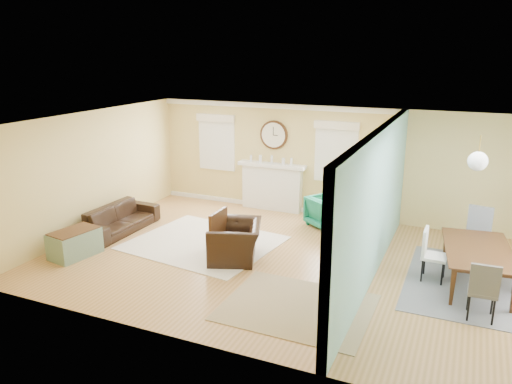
% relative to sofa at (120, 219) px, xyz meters
% --- Properties ---
extents(floor, '(9.00, 9.00, 0.00)m').
position_rel_sofa_xyz_m(floor, '(3.96, -0.11, -0.28)').
color(floor, '#A0703A').
rests_on(floor, ground).
extents(wall_back, '(9.00, 0.02, 2.60)m').
position_rel_sofa_xyz_m(wall_back, '(3.96, 2.89, 1.02)').
color(wall_back, '#D3B969').
rests_on(wall_back, ground).
extents(wall_front, '(9.00, 0.02, 2.60)m').
position_rel_sofa_xyz_m(wall_front, '(3.96, -3.11, 1.02)').
color(wall_front, '#D3B969').
rests_on(wall_front, ground).
extents(wall_left, '(0.02, 6.00, 2.60)m').
position_rel_sofa_xyz_m(wall_left, '(-0.54, -0.11, 1.02)').
color(wall_left, '#D3B969').
rests_on(wall_left, ground).
extents(ceiling, '(9.00, 6.00, 0.02)m').
position_rel_sofa_xyz_m(ceiling, '(3.96, -0.11, 2.32)').
color(ceiling, white).
rests_on(ceiling, wall_back).
extents(partition, '(0.17, 6.00, 2.60)m').
position_rel_sofa_xyz_m(partition, '(5.47, 0.17, 1.07)').
color(partition, '#D3B969').
rests_on(partition, ground).
extents(fireplace, '(1.70, 0.30, 1.17)m').
position_rel_sofa_xyz_m(fireplace, '(2.46, 2.77, 0.31)').
color(fireplace, white).
rests_on(fireplace, ground).
extents(wall_clock, '(0.70, 0.07, 0.70)m').
position_rel_sofa_xyz_m(wall_clock, '(2.46, 2.86, 1.57)').
color(wall_clock, '#482610').
rests_on(wall_clock, wall_back).
extents(window_left, '(1.05, 0.13, 1.42)m').
position_rel_sofa_xyz_m(window_left, '(0.91, 2.85, 1.38)').
color(window_left, white).
rests_on(window_left, wall_back).
extents(window_right, '(1.05, 0.13, 1.42)m').
position_rel_sofa_xyz_m(window_right, '(4.01, 2.85, 1.38)').
color(window_right, white).
rests_on(window_right, wall_back).
extents(pendant, '(0.30, 0.30, 0.55)m').
position_rel_sofa_xyz_m(pendant, '(6.96, -0.11, 1.92)').
color(pendant, gold).
rests_on(pendant, ceiling).
extents(rug_cream, '(3.09, 2.77, 0.01)m').
position_rel_sofa_xyz_m(rug_cream, '(2.02, 0.10, -0.28)').
color(rug_cream, silver).
rests_on(rug_cream, floor).
extents(rug_jute, '(2.25, 1.84, 0.01)m').
position_rel_sofa_xyz_m(rug_jute, '(4.66, -1.64, -0.28)').
color(rug_jute, tan).
rests_on(rug_jute, floor).
extents(rug_grey, '(2.25, 2.81, 0.01)m').
position_rel_sofa_xyz_m(rug_grey, '(7.17, 0.27, -0.28)').
color(rug_grey, slate).
rests_on(rug_grey, floor).
extents(sofa, '(0.78, 1.95, 0.57)m').
position_rel_sofa_xyz_m(sofa, '(0.00, 0.00, 0.00)').
color(sofa, black).
rests_on(sofa, floor).
extents(eames_chair, '(1.28, 1.36, 0.71)m').
position_rel_sofa_xyz_m(eames_chair, '(2.96, -0.35, 0.07)').
color(eames_chair, black).
rests_on(eames_chair, floor).
extents(green_chair, '(1.03, 1.04, 0.69)m').
position_rel_sofa_xyz_m(green_chair, '(4.04, 2.11, 0.06)').
color(green_chair, '#0D735B').
rests_on(green_chair, floor).
extents(trunk, '(0.70, 0.99, 0.52)m').
position_rel_sofa_xyz_m(trunk, '(0.09, -1.46, -0.02)').
color(trunk, gray).
rests_on(trunk, floor).
extents(credenza, '(0.48, 1.42, 0.80)m').
position_rel_sofa_xyz_m(credenza, '(5.11, 0.89, 0.12)').
color(credenza, olive).
rests_on(credenza, floor).
extents(tv, '(0.26, 1.11, 0.63)m').
position_rel_sofa_xyz_m(tv, '(5.09, 0.89, 0.83)').
color(tv, black).
rests_on(tv, credenza).
extents(garden_stool, '(0.32, 0.32, 0.48)m').
position_rel_sofa_xyz_m(garden_stool, '(5.08, -0.10, -0.04)').
color(garden_stool, white).
rests_on(garden_stool, floor).
extents(potted_plant, '(0.49, 0.45, 0.44)m').
position_rel_sofa_xyz_m(potted_plant, '(5.08, -0.10, 0.42)').
color(potted_plant, '#337F33').
rests_on(potted_plant, garden_stool).
extents(dining_table, '(1.27, 1.99, 0.66)m').
position_rel_sofa_xyz_m(dining_table, '(7.17, 0.27, 0.05)').
color(dining_table, '#482610').
rests_on(dining_table, floor).
extents(dining_chair_n, '(0.51, 0.51, 1.00)m').
position_rel_sofa_xyz_m(dining_chair_n, '(7.12, 1.47, 0.30)').
color(dining_chair_n, slate).
rests_on(dining_chair_n, floor).
extents(dining_chair_s, '(0.42, 0.42, 0.92)m').
position_rel_sofa_xyz_m(dining_chair_s, '(7.22, -0.86, 0.26)').
color(dining_chair_s, slate).
rests_on(dining_chair_s, floor).
extents(dining_chair_w, '(0.41, 0.41, 0.91)m').
position_rel_sofa_xyz_m(dining_chair_w, '(6.47, 0.19, 0.25)').
color(dining_chair_w, white).
rests_on(dining_chair_w, floor).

